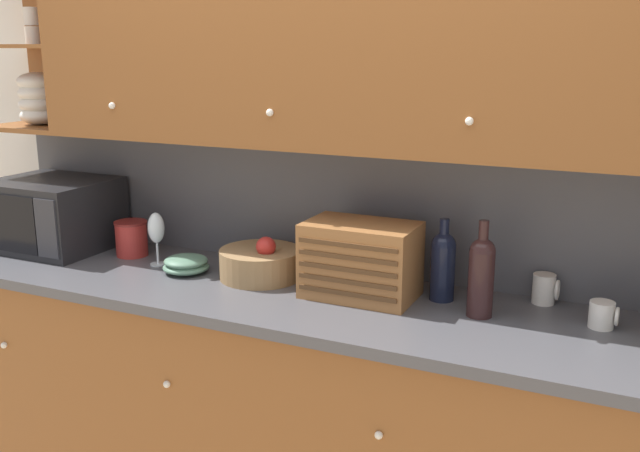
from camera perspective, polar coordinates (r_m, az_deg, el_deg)
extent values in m
cube|color=white|center=(2.81, 2.23, 3.49)|extent=(5.61, 0.06, 2.60)
cube|color=brown|center=(2.80, -0.88, -15.05)|extent=(3.21, 0.65, 0.91)
cube|color=#4C4C51|center=(2.59, -1.06, -5.95)|extent=(3.23, 0.68, 0.04)
sphere|color=white|center=(3.17, -23.96, -8.71)|extent=(0.03, 0.03, 0.03)
sphere|color=white|center=(2.65, -12.16, -12.28)|extent=(0.03, 0.03, 0.03)
sphere|color=white|center=(2.30, 4.72, -16.34)|extent=(0.03, 0.03, 0.03)
cube|color=#4C4C51|center=(2.80, 1.92, 1.51)|extent=(3.21, 0.01, 0.51)
cube|color=brown|center=(2.50, 5.10, 14.50)|extent=(2.79, 0.33, 0.75)
cube|color=brown|center=(3.52, -19.97, 13.61)|extent=(0.42, 0.02, 0.75)
cube|color=brown|center=(3.43, -21.34, 7.40)|extent=(0.42, 0.33, 0.02)
cube|color=brown|center=(3.41, -21.87, 13.21)|extent=(0.42, 0.33, 0.02)
sphere|color=white|center=(2.90, -16.30, 9.22)|extent=(0.03, 0.03, 0.03)
sphere|color=white|center=(2.50, -4.04, 9.04)|extent=(0.03, 0.03, 0.03)
sphere|color=white|center=(2.25, 11.86, 8.21)|extent=(0.03, 0.03, 0.03)
ellipsoid|color=silver|center=(3.42, -21.42, 8.24)|extent=(0.18, 0.18, 0.08)
ellipsoid|color=silver|center=(3.42, -21.49, 9.06)|extent=(0.18, 0.18, 0.08)
ellipsoid|color=silver|center=(3.41, -21.57, 9.89)|extent=(0.18, 0.18, 0.08)
ellipsoid|color=silver|center=(3.41, -21.64, 10.71)|extent=(0.18, 0.18, 0.08)
cylinder|color=silver|center=(3.41, -21.94, 13.97)|extent=(0.07, 0.07, 0.08)
cylinder|color=silver|center=(3.41, -22.07, 15.29)|extent=(0.07, 0.07, 0.08)
cube|color=black|center=(3.36, -20.57, 0.92)|extent=(0.50, 0.42, 0.30)
cube|color=black|center=(3.26, -23.91, 0.22)|extent=(0.35, 0.01, 0.24)
cube|color=#2D2D33|center=(3.09, -21.05, -0.21)|extent=(0.11, 0.01, 0.24)
cylinder|color=#B22D28|center=(3.14, -14.84, -1.04)|extent=(0.13, 0.13, 0.14)
cylinder|color=maroon|center=(3.13, -14.93, 0.28)|extent=(0.14, 0.14, 0.01)
cylinder|color=silver|center=(3.00, -12.82, -2.99)|extent=(0.06, 0.06, 0.01)
cylinder|color=silver|center=(2.99, -12.87, -2.13)|extent=(0.01, 0.01, 0.09)
ellipsoid|color=silver|center=(2.96, -12.98, -0.15)|extent=(0.07, 0.07, 0.13)
ellipsoid|color=slate|center=(2.87, -10.66, -3.24)|extent=(0.18, 0.18, 0.04)
ellipsoid|color=slate|center=(2.86, -10.68, -2.76)|extent=(0.17, 0.17, 0.04)
cylinder|color=#937047|center=(2.76, -4.79, -3.01)|extent=(0.32, 0.32, 0.11)
sphere|color=red|center=(2.70, -4.35, -1.65)|extent=(0.08, 0.08, 0.08)
cube|color=#996033|center=(2.53, 3.29, -2.73)|extent=(0.39, 0.25, 0.27)
cube|color=#54351C|center=(2.45, 2.14, -5.43)|extent=(0.36, 0.01, 0.02)
cube|color=#54351C|center=(2.43, 2.15, -4.48)|extent=(0.36, 0.01, 0.02)
cube|color=#54351C|center=(2.42, 2.16, -3.52)|extent=(0.36, 0.01, 0.02)
cube|color=#54351C|center=(2.41, 2.17, -2.54)|extent=(0.36, 0.01, 0.02)
cube|color=#54351C|center=(2.40, 2.18, -1.56)|extent=(0.36, 0.01, 0.02)
cylinder|color=black|center=(2.54, 9.77, -3.69)|extent=(0.09, 0.09, 0.20)
sphere|color=black|center=(2.51, 9.86, -1.53)|extent=(0.09, 0.09, 0.09)
cylinder|color=black|center=(2.50, 9.92, -0.19)|extent=(0.03, 0.03, 0.07)
cylinder|color=black|center=(2.41, 12.73, -4.53)|extent=(0.09, 0.09, 0.22)
sphere|color=black|center=(2.37, 12.88, -1.97)|extent=(0.09, 0.09, 0.09)
cylinder|color=black|center=(2.36, 12.96, -0.47)|extent=(0.03, 0.03, 0.08)
cylinder|color=silver|center=(2.60, 17.47, -4.81)|extent=(0.08, 0.08, 0.11)
torus|color=silver|center=(2.60, 18.45, -4.88)|extent=(0.01, 0.07, 0.07)
cylinder|color=silver|center=(2.44, 21.60, -6.61)|extent=(0.08, 0.08, 0.09)
torus|color=silver|center=(2.44, 22.66, -6.69)|extent=(0.01, 0.06, 0.06)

